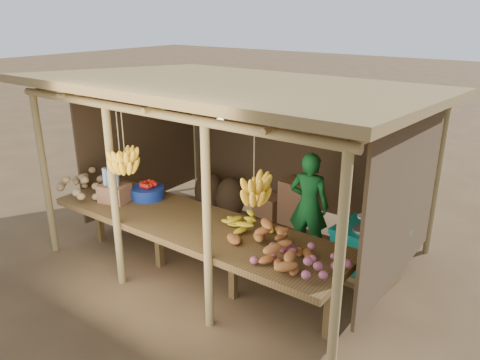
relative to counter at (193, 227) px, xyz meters
The scene contains 13 objects.
ground 1.20m from the counter, 90.00° to the left, with size 60.00×60.00×0.00m, color brown.
stall_structure 1.48m from the counter, 86.70° to the left, with size 4.70×3.50×2.43m.
counter is the anchor object (origin of this frame).
potato_heap 1.86m from the counter, behind, with size 0.96×0.57×0.36m, color #A18153, non-canonical shape.
sweet_potato_heap 1.19m from the counter, ahead, with size 0.96×0.58×0.36m, color #A9632B, non-canonical shape.
onion_heap 1.59m from the counter, ahead, with size 0.90×0.54×0.36m, color #A14E63, non-canonical shape.
banana_pile 0.66m from the counter, 18.86° to the left, with size 0.54×0.33×0.34m, color yellow, non-canonical shape.
tomato_basin 1.02m from the counter, 167.51° to the left, with size 0.44×0.44×0.23m.
bottle_box 1.27m from the counter, behind, with size 0.42×0.36×0.46m.
vendor 1.61m from the counter, 60.26° to the left, with size 0.53×0.35×1.46m, color #176A2A.
tarp_crate 2.15m from the counter, 36.94° to the left, with size 0.82×0.73×0.90m.
carton_stack 2.19m from the counter, 89.45° to the left, with size 0.95×0.40×0.70m.
burlap_sacks 2.35m from the counter, 120.83° to the left, with size 0.96×0.50×0.68m.
Camera 1 is at (3.42, -4.67, 3.15)m, focal length 35.00 mm.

